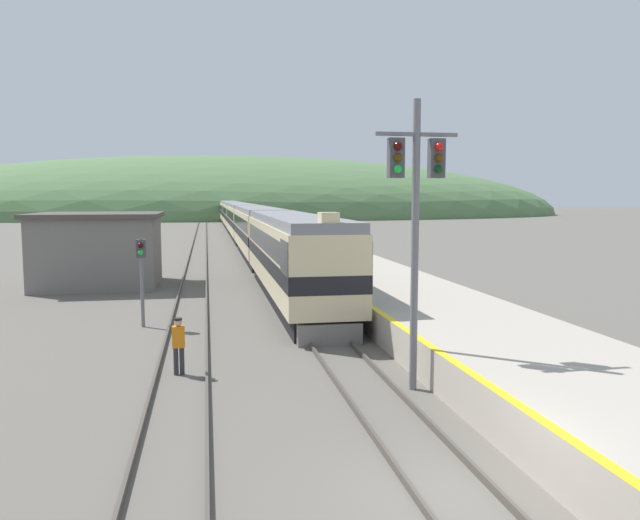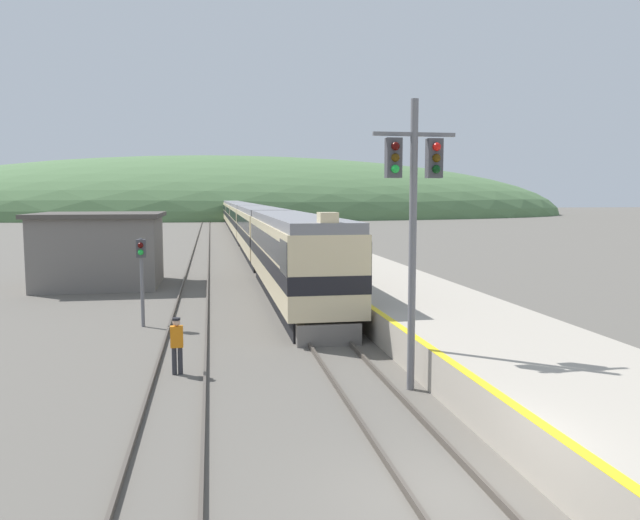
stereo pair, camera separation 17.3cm
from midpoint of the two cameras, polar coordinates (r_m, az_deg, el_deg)
ground_plane at (r=11.64m, az=12.44°, el=-20.68°), size 500.00×500.00×0.00m
track_main at (r=79.86m, az=-7.01°, el=2.17°), size 1.52×180.00×0.16m
track_siding at (r=79.76m, az=-10.56°, el=2.11°), size 1.52×180.00×0.16m
platform at (r=60.37m, az=-1.83°, el=1.49°), size 5.56×140.00×1.14m
distant_hills at (r=167.08m, az=-8.56°, el=4.03°), size 185.99×83.70×31.12m
station_shed at (r=38.05m, az=-19.30°, el=0.94°), size 7.05×6.71×4.21m
express_train_lead_car at (r=30.63m, az=-2.27°, el=0.53°), size 2.96×19.55×4.62m
carriage_second at (r=52.00m, az=-5.45°, el=2.69°), size 2.95×21.30×4.26m
carriage_third at (r=74.10m, az=-6.80°, el=3.62°), size 2.95×21.30×4.26m
carriage_fourth at (r=96.24m, az=-7.54°, el=4.12°), size 2.95×21.30×4.26m
carriage_fifth at (r=118.40m, az=-7.99°, el=4.43°), size 2.95×21.30×4.26m
signal_mast_main at (r=16.48m, az=8.84°, el=5.28°), size 2.20×0.42×7.66m
signal_post_siding at (r=25.47m, az=-15.83°, el=-0.28°), size 0.36×0.42×3.53m
track_worker at (r=18.66m, az=-12.69°, el=-7.37°), size 0.36×0.23×1.67m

